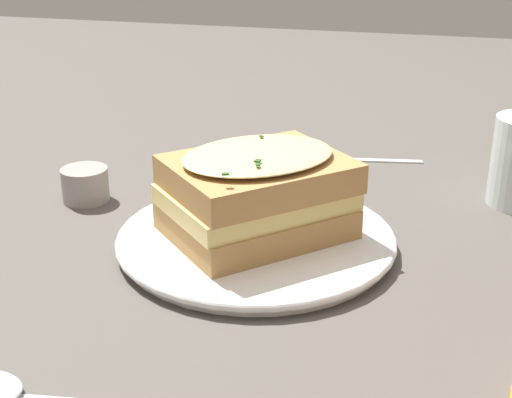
# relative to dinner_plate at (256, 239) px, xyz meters

# --- Properties ---
(ground_plane) EXTENTS (2.40, 2.40, 0.00)m
(ground_plane) POSITION_rel_dinner_plate_xyz_m (0.02, -0.03, -0.01)
(ground_plane) COLOR #514C47
(dinner_plate) EXTENTS (0.25, 0.25, 0.01)m
(dinner_plate) POSITION_rel_dinner_plate_xyz_m (0.00, 0.00, 0.00)
(dinner_plate) COLOR white
(dinner_plate) RESTS_ON ground_plane
(sandwich) EXTENTS (0.19, 0.19, 0.08)m
(sandwich) POSITION_rel_dinner_plate_xyz_m (-0.00, 0.00, 0.04)
(sandwich) COLOR #B2844C
(sandwich) RESTS_ON dinner_plate
(fork) EXTENTS (0.05, 0.19, 0.00)m
(fork) POSITION_rel_dinner_plate_xyz_m (-0.25, 0.01, -0.01)
(fork) COLOR silver
(fork) RESTS_ON ground_plane
(condiment_pot) EXTENTS (0.05, 0.05, 0.03)m
(condiment_pot) POSITION_rel_dinner_plate_xyz_m (-0.06, -0.20, 0.01)
(condiment_pot) COLOR gray
(condiment_pot) RESTS_ON ground_plane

